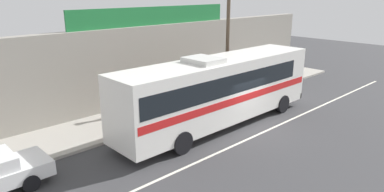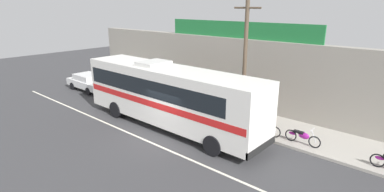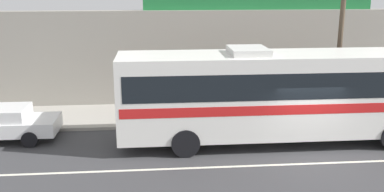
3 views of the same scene
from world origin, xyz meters
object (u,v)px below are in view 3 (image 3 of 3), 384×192
Objects in this scene: pedestrian_far_left at (256,90)px; motorcycle_black at (365,108)px; utility_pole at (341,35)px; parked_car at (1,123)px; intercity_bus at (276,91)px.

motorcycle_black is at bearing -15.62° from pedestrian_far_left.
parked_car is at bearing -174.47° from utility_pole.
pedestrian_far_left is at bearing 88.01° from intercity_bus.
parked_car is at bearing -175.22° from motorcycle_black.
pedestrian_far_left is at bearing 13.75° from parked_car.
utility_pole is 4.54m from pedestrian_far_left.
intercity_bus is 3.91m from pedestrian_far_left.
utility_pole reaches higher than motorcycle_black.
utility_pole is at bearing 35.62° from intercity_bus.
intercity_bus reaches higher than pedestrian_far_left.
intercity_bus reaches higher than motorcycle_black.
parked_car reaches higher than motorcycle_black.
intercity_bus is 7.00× the size of pedestrian_far_left.
intercity_bus is 10.91m from parked_car.
parked_car is 11.23m from pedestrian_far_left.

